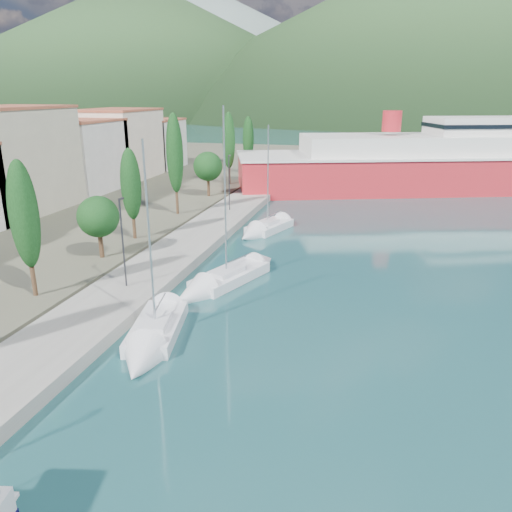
# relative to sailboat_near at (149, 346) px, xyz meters

# --- Properties ---
(ground) EXTENTS (1400.00, 1400.00, 0.00)m
(ground) POSITION_rel_sailboat_near_xyz_m (4.20, 113.17, -0.32)
(ground) COLOR #205053
(quay) EXTENTS (5.00, 88.00, 0.80)m
(quay) POSITION_rel_sailboat_near_xyz_m (-4.80, 19.17, 0.08)
(quay) COLOR gray
(quay) RESTS_ON ground
(town_buildings) EXTENTS (9.20, 69.20, 11.30)m
(town_buildings) POSITION_rel_sailboat_near_xyz_m (-27.80, 30.08, 5.24)
(town_buildings) COLOR beige
(town_buildings) RESTS_ON land_strip
(tree_row) EXTENTS (3.67, 65.28, 10.70)m
(tree_row) POSITION_rel_sailboat_near_xyz_m (-9.90, 25.74, 5.30)
(tree_row) COLOR #47301E
(tree_row) RESTS_ON land_strip
(lamp_posts) EXTENTS (0.15, 44.46, 6.06)m
(lamp_posts) POSITION_rel_sailboat_near_xyz_m (-4.80, 7.86, 3.76)
(lamp_posts) COLOR #2D2D33
(lamp_posts) RESTS_ON quay
(sailboat_near) EXTENTS (4.18, 8.80, 12.16)m
(sailboat_near) POSITION_rel_sailboat_near_xyz_m (0.00, 0.00, 0.00)
(sailboat_near) COLOR silver
(sailboat_near) RESTS_ON ground
(sailboat_mid) EXTENTS (5.64, 9.68, 13.55)m
(sailboat_mid) POSITION_rel_sailboat_near_xyz_m (0.39, 9.06, -0.00)
(sailboat_mid) COLOR silver
(sailboat_mid) RESTS_ON ground
(sailboat_far) EXTENTS (4.84, 8.15, 11.42)m
(sailboat_far) POSITION_rel_sailboat_near_xyz_m (0.22, 24.11, -0.01)
(sailboat_far) COLOR silver
(sailboat_far) RESTS_ON ground
(ferry) EXTENTS (59.15, 30.48, 11.58)m
(ferry) POSITION_rel_sailboat_near_xyz_m (20.04, 53.98, 3.20)
(ferry) COLOR red
(ferry) RESTS_ON ground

